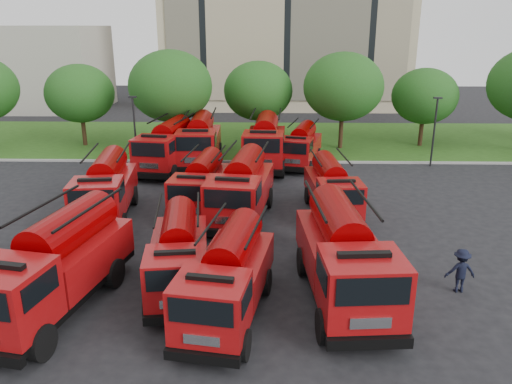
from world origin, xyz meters
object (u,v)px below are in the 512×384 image
(fire_truck_7, at_px, (332,188))
(fire_truck_9, at_px, (200,141))
(fire_truck_0, at_px, (54,265))
(fire_truck_5, at_px, (201,184))
(fire_truck_10, at_px, (265,142))
(firefighter_3, at_px, (458,291))
(fire_truck_6, at_px, (242,188))
(firefighter_4, at_px, (177,225))
(firefighter_5, at_px, (314,245))
(fire_truck_1, at_px, (179,254))
(fire_truck_11, at_px, (301,146))
(fire_truck_8, at_px, (168,146))
(firefighter_0, at_px, (225,314))
(fire_truck_2, at_px, (228,276))
(firefighter_2, at_px, (358,319))
(firefighter_1, at_px, (155,324))
(fire_truck_3, at_px, (344,256))
(fire_truck_4, at_px, (106,188))

(fire_truck_7, distance_m, fire_truck_9, 13.29)
(fire_truck_0, relative_size, fire_truck_5, 1.19)
(fire_truck_0, height_order, fire_truck_10, fire_truck_10)
(fire_truck_0, height_order, firefighter_3, fire_truck_0)
(fire_truck_0, height_order, fire_truck_6, fire_truck_0)
(firefighter_4, distance_m, firefighter_5, 7.36)
(fire_truck_1, height_order, fire_truck_6, fire_truck_6)
(fire_truck_10, relative_size, fire_truck_11, 1.20)
(fire_truck_1, height_order, fire_truck_8, fire_truck_8)
(fire_truck_6, height_order, firefighter_5, fire_truck_6)
(fire_truck_1, xyz_separation_m, firefighter_0, (1.95, -1.97, -1.46))
(fire_truck_0, xyz_separation_m, firefighter_0, (6.15, -0.30, -1.76))
(fire_truck_0, bearing_deg, fire_truck_5, 80.43)
(fire_truck_5, distance_m, firefighter_0, 11.16)
(fire_truck_8, bearing_deg, firefighter_0, -65.33)
(fire_truck_8, bearing_deg, fire_truck_2, -64.95)
(fire_truck_1, bearing_deg, firefighter_2, -25.02)
(fire_truck_10, distance_m, firefighter_2, 20.68)
(fire_truck_5, relative_size, firefighter_5, 4.24)
(fire_truck_1, relative_size, firefighter_1, 4.41)
(fire_truck_0, relative_size, fire_truck_9, 1.00)
(fire_truck_2, height_order, fire_truck_3, fire_truck_3)
(firefighter_5, bearing_deg, fire_truck_11, -72.12)
(fire_truck_1, relative_size, firefighter_0, 3.46)
(fire_truck_6, distance_m, fire_truck_7, 4.99)
(fire_truck_7, xyz_separation_m, firefighter_3, (3.99, -8.56, -1.47))
(fire_truck_6, xyz_separation_m, firefighter_3, (8.90, -7.71, -1.71))
(fire_truck_2, xyz_separation_m, fire_truck_6, (-0.00, 9.59, 0.18))
(fire_truck_8, relative_size, firefighter_5, 4.97)
(fire_truck_5, height_order, fire_truck_6, fire_truck_6)
(fire_truck_5, distance_m, firefighter_4, 2.94)
(fire_truck_5, xyz_separation_m, fire_truck_7, (7.24, -0.37, -0.04))
(firefighter_2, distance_m, firefighter_5, 6.40)
(fire_truck_0, xyz_separation_m, fire_truck_1, (4.20, 1.67, -0.30))
(fire_truck_6, height_order, fire_truck_10, fire_truck_10)
(fire_truck_0, xyz_separation_m, fire_truck_4, (-1.04, 9.34, -0.11))
(firefighter_3, bearing_deg, fire_truck_7, -65.74)
(fire_truck_5, relative_size, firefighter_4, 4.15)
(fire_truck_6, relative_size, firefighter_0, 4.06)
(fire_truck_3, xyz_separation_m, fire_truck_4, (-11.58, 8.33, -0.12))
(fire_truck_11, height_order, firefighter_4, fire_truck_11)
(firefighter_1, xyz_separation_m, firefighter_2, (7.17, 0.51, 0.00))
(fire_truck_7, bearing_deg, fire_truck_2, -119.47)
(fire_truck_7, distance_m, firefighter_1, 13.48)
(fire_truck_3, relative_size, fire_truck_5, 1.17)
(fire_truck_0, height_order, fire_truck_1, fire_truck_0)
(fire_truck_3, height_order, fire_truck_7, fire_truck_3)
(fire_truck_7, bearing_deg, fire_truck_0, -142.03)
(firefighter_3, relative_size, firefighter_4, 1.10)
(fire_truck_9, relative_size, firefighter_4, 4.92)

